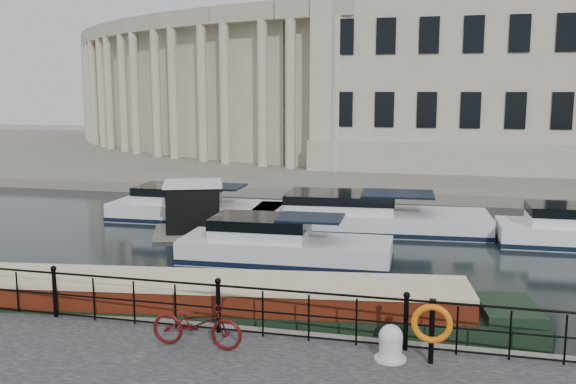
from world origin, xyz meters
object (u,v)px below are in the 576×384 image
(mooring_bollard, at_px, (391,343))
(narrowboat, at_px, (204,312))
(life_ring_post, at_px, (432,325))
(harbour_hut, at_px, (193,211))
(bicycle, at_px, (197,323))

(mooring_bollard, distance_m, narrowboat, 5.24)
(life_ring_post, relative_size, harbour_hut, 0.33)
(mooring_bollard, xyz_separation_m, narrowboat, (-4.74, 2.17, -0.52))
(mooring_bollard, bearing_deg, harbour_hut, 127.17)
(bicycle, distance_m, harbour_hut, 13.05)
(bicycle, relative_size, narrowboat, 0.12)
(mooring_bollard, xyz_separation_m, harbour_hut, (-8.90, 11.74, 0.07))
(bicycle, relative_size, mooring_bollard, 2.74)
(bicycle, bearing_deg, mooring_bollard, -84.88)
(bicycle, height_order, mooring_bollard, bicycle)
(bicycle, xyz_separation_m, life_ring_post, (4.67, 0.27, 0.29))
(mooring_bollard, xyz_separation_m, life_ring_post, (0.77, -0.04, 0.47))
(bicycle, height_order, life_ring_post, life_ring_post)
(mooring_bollard, height_order, life_ring_post, life_ring_post)
(mooring_bollard, height_order, harbour_hut, harbour_hut)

